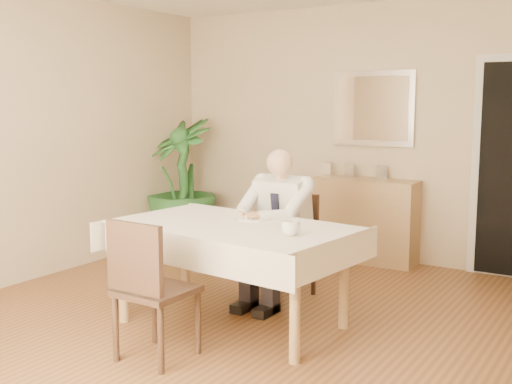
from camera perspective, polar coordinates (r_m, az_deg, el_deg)
The scene contains 16 objects.
room at distance 4.49m, azimuth -2.37°, elevation 3.88°, with size 5.00×5.02×2.60m.
mirror at distance 6.63m, azimuth 10.37°, elevation 7.32°, with size 0.86×0.04×0.76m.
dining_table at distance 4.63m, azimuth -2.17°, elevation -3.89°, with size 1.83×1.21×0.75m.
chair_far at distance 5.40m, azimuth 3.06°, elevation -4.19°, with size 0.42×0.42×0.86m.
chair_near at distance 4.07m, azimuth -9.61°, elevation -7.96°, with size 0.44×0.44×0.91m.
seated_man at distance 5.12m, azimuth 1.55°, elevation -2.45°, with size 0.48×0.72×1.24m.
plate at distance 4.77m, azimuth -0.24°, elevation -2.38°, with size 0.26×0.26×0.02m, color white.
food at distance 4.77m, azimuth -0.24°, elevation -2.12°, with size 0.14×0.14×0.06m, color #8E6542.
knife at distance 4.70m, azimuth -0.22°, elevation -2.34°, with size 0.01×0.01×0.13m, color silver.
fork at distance 4.74m, azimuth -1.04°, elevation -2.24°, with size 0.01×0.01×0.13m, color silver.
coffee_mug at distance 4.22m, azimuth 3.11°, elevation -3.22°, with size 0.12×0.12×0.10m, color white.
sideboard at distance 6.61m, azimuth 9.64°, elevation -2.50°, with size 1.06×0.36×0.85m, color #A88650.
photo_frame_left at distance 6.76m, azimuth 6.29°, elevation 2.03°, with size 0.10×0.02×0.14m, color silver.
photo_frame_center at distance 6.69m, azimuth 8.32°, elevation 1.93°, with size 0.10×0.02×0.14m, color silver.
photo_frame_right at distance 6.55m, azimuth 11.13°, elevation 1.72°, with size 0.10×0.02×0.14m, color silver.
potted_palm at distance 7.22m, azimuth -6.68°, elevation 0.82°, with size 0.80×0.80×1.43m, color #225622.
Camera 1 is at (2.52, -3.70, 1.64)m, focal length 45.00 mm.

